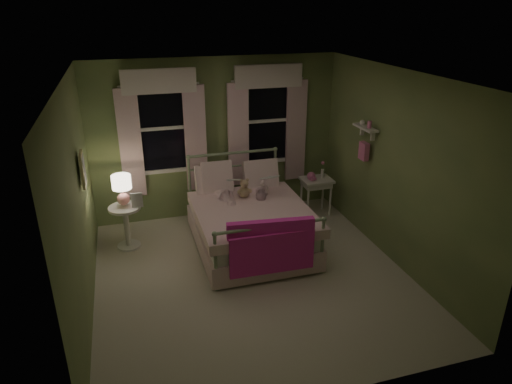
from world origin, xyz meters
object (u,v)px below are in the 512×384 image
object	(u,v)px
child_left	(223,176)
nightstand_right	(316,184)
nightstand_left	(126,221)
bed	(249,223)
table_lamp	(122,187)
teddy_bear	(244,190)
child_right	(259,175)

from	to	relation	value
child_left	nightstand_right	bearing A→B (deg)	-175.40
nightstand_left	child_left	bearing A→B (deg)	-1.81
bed	child_left	bearing A→B (deg)	122.39
child_left	table_lamp	xyz separation A→B (m)	(-1.45, 0.05, -0.03)
teddy_bear	child_right	bearing A→B (deg)	29.50
nightstand_right	teddy_bear	bearing A→B (deg)	-162.05
child_right	table_lamp	xyz separation A→B (m)	(-2.01, 0.05, 0.02)
child_right	nightstand_right	distance (m)	1.18
bed	child_right	size ratio (longest dim) A/B	2.81
bed	child_right	world-z (taller)	child_right
child_right	teddy_bear	distance (m)	0.35
teddy_bear	bed	bearing A→B (deg)	-91.15
child_left	bed	bearing A→B (deg)	117.22
nightstand_left	teddy_bear	bearing A→B (deg)	-6.74
bed	table_lamp	xyz separation A→B (m)	(-1.72, 0.48, 0.58)
bed	table_lamp	distance (m)	1.88
nightstand_right	nightstand_left	bearing A→B (deg)	-175.61
table_lamp	nightstand_right	size ratio (longest dim) A/B	0.70
child_left	teddy_bear	bearing A→B (deg)	145.34
bed	child_right	bearing A→B (deg)	56.58
child_right	teddy_bear	bearing A→B (deg)	44.80
child_right	nightstand_left	distance (m)	2.07
bed	table_lamp	size ratio (longest dim) A/B	4.53
child_left	nightstand_left	bearing A→B (deg)	-6.97
table_lamp	nightstand_right	xyz separation A→B (m)	(3.09, 0.24, -0.40)
child_right	table_lamp	world-z (taller)	child_right
nightstand_left	nightstand_right	bearing A→B (deg)	4.39
bed	teddy_bear	bearing A→B (deg)	88.85
child_left	child_right	distance (m)	0.56
teddy_bear	nightstand_right	bearing A→B (deg)	17.95
child_right	nightstand_right	xyz separation A→B (m)	(1.08, 0.28, -0.38)
child_left	nightstand_right	size ratio (longest dim) A/B	1.30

